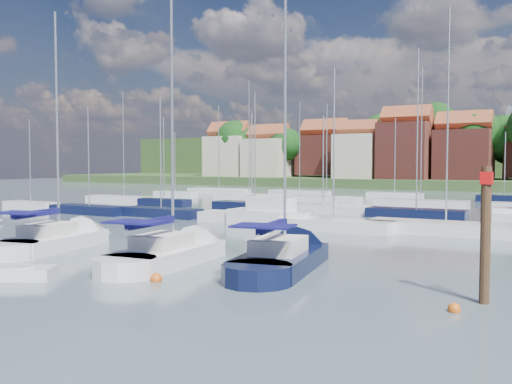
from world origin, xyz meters
The scene contains 11 objects.
ground centered at (0.00, 40.00, 0.00)m, with size 260.00×260.00×0.00m, color #495A64.
sailboat_left centered at (-10.35, 3.50, 0.36)m, with size 5.05×11.31×14.91m.
sailboat_centre centered at (-1.40, 2.98, 0.36)m, with size 3.92×11.07×14.77m.
sailboat_navy centered at (4.02, 4.61, 0.36)m, with size 5.04×11.60×15.60m.
tender centered at (-4.59, -4.38, 0.26)m, with size 3.38×2.77×0.66m.
timber_piling centered at (13.53, 1.12, 1.55)m, with size 0.40×0.40×7.15m.
buoy_c centered at (-8.45, -1.02, 0.00)m, with size 0.41×0.41×0.41m, color beige.
buoy_d centered at (0.88, -1.74, 0.00)m, with size 0.52×0.52×0.52m, color #D85914.
buoy_e centered at (4.72, 7.06, 0.00)m, with size 0.47×0.47×0.47m, color beige.
buoy_f centered at (12.83, -0.60, 0.00)m, with size 0.43×0.43×0.43m, color #D85914.
marina_field centered at (1.91, 35.15, 0.43)m, with size 79.62×41.41×15.93m.
Camera 1 is at (16.48, -20.35, 5.04)m, focal length 40.00 mm.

